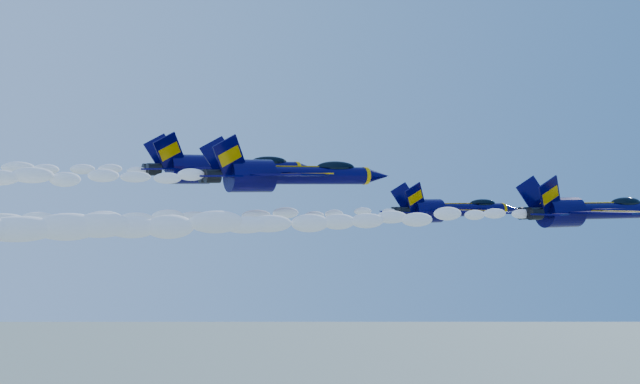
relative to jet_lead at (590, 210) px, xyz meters
name	(u,v)px	position (x,y,z in m)	size (l,w,h in m)	color
jet_lead	(590,210)	(0.00, 0.00, 0.00)	(18.86, 15.47, 7.01)	#050237
smoke_trail_jet_lead	(253,223)	(-35.86, 0.00, -0.48)	(55.59, 2.40, 2.16)	white
jet_second	(451,210)	(-10.57, 8.35, 0.02)	(15.29, 12.55, 5.68)	#050237
smoke_trail_jet_second	(113,220)	(-44.90, 8.35, -0.43)	(55.59, 1.95, 1.75)	white
jet_third	(288,175)	(-28.34, 9.25, 3.46)	(19.37, 15.89, 7.20)	#050237
jet_fourth	(225,168)	(-31.03, 18.42, 4.18)	(18.91, 15.51, 7.03)	#050237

